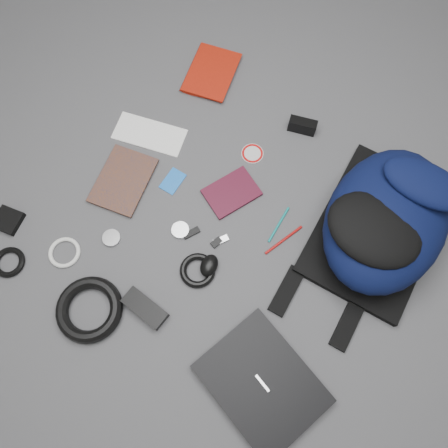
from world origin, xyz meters
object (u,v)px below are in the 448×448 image
Objects in this scene: backpack at (386,219)px; pouch at (8,220)px; comic_book at (101,173)px; power_brick at (145,308)px; dvd_case at (232,193)px; textbook_red at (190,67)px; mouse at (209,266)px; laptop at (262,383)px; compact_camera at (302,126)px.

backpack is 6.76× the size of pouch.
power_brick reaches higher than comic_book.
comic_book is 2.79× the size of pouch.
backpack is 3.20× the size of dvd_case.
dvd_case is at bearing -54.18° from textbook_red.
pouch is at bearing -127.95° from comic_book.
textbook_red is at bearing 120.09° from power_brick.
power_brick reaches higher than dvd_case.
laptop is at bearing -43.54° from mouse.
power_brick is 1.73× the size of pouch.
pouch is at bearing -161.10° from laptop.
laptop is 1.50× the size of textbook_red.
pouch is (-0.52, -0.87, -0.02)m from compact_camera.
laptop is 0.59m from dvd_case.
compact_camera is at bearing 88.21° from power_brick.
mouse is (-0.33, -0.42, -0.09)m from backpack.
laptop is at bearing 8.27° from pouch.
backpack reaches higher than compact_camera.
mouse reaches higher than laptop.
laptop is 0.84m from compact_camera.
pouch reaches higher than comic_book.
backpack reaches higher than power_brick.
backpack is at bearing 38.15° from pouch.
comic_book is at bearing -163.04° from backpack.
pouch is at bearing -174.14° from power_brick.
backpack is at bearing 8.20° from comic_book.
backpack is 7.37× the size of mouse.
textbook_red is 0.99× the size of comic_book.
dvd_case is 0.34m from compact_camera.
comic_book is 0.44m from dvd_case.
laptop is at bearing -58.79° from textbook_red.
laptop is 3.49× the size of compact_camera.
compact_camera is at bearing 59.18° from pouch.
mouse reaches higher than textbook_red.
laptop reaches higher than comic_book.
pouch is (-0.48, -0.53, 0.00)m from dvd_case.
compact_camera is at bearing 102.39° from dvd_case.
mouse is 0.92× the size of pouch.
power_brick is at bearing -113.03° from compact_camera.
mouse is 0.66m from pouch.
laptop is 4.12× the size of pouch.
comic_book is at bearing 148.57° from power_brick.
mouse reaches higher than power_brick.
dvd_case is at bearing 47.58° from pouch.
backpack is at bearing -26.93° from textbook_red.
compact_camera reaches higher than laptop.
dvd_case is (-0.43, -0.19, -0.10)m from backpack.
backpack is at bearing 101.11° from laptop.
compact_camera reaches higher than textbook_red.
power_brick is at bearing -131.18° from backpack.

